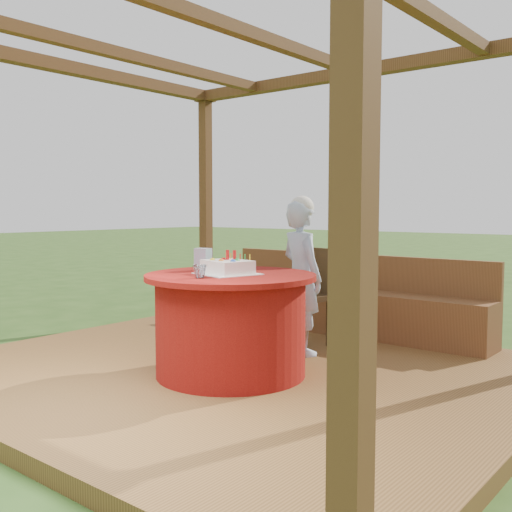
{
  "coord_description": "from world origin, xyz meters",
  "views": [
    {
      "loc": [
        3.11,
        -3.59,
        1.39
      ],
      "look_at": [
        0.0,
        0.25,
        1.0
      ],
      "focal_mm": 42.0,
      "sensor_mm": 36.0,
      "label": 1
    }
  ],
  "objects_px": {
    "chair": "(306,290)",
    "gift_bag": "(203,259)",
    "elderly_woman": "(301,275)",
    "birthday_cake": "(227,267)",
    "drinking_glass": "(200,271)",
    "table": "(231,324)",
    "bench": "(346,307)"
  },
  "relations": [
    {
      "from": "birthday_cake",
      "to": "gift_bag",
      "type": "distance_m",
      "value": 0.34
    },
    {
      "from": "bench",
      "to": "gift_bag",
      "type": "height_order",
      "value": "gift_bag"
    },
    {
      "from": "table",
      "to": "gift_bag",
      "type": "relative_size",
      "value": 7.26
    },
    {
      "from": "elderly_woman",
      "to": "gift_bag",
      "type": "distance_m",
      "value": 0.93
    },
    {
      "from": "table",
      "to": "birthday_cake",
      "type": "height_order",
      "value": "birthday_cake"
    },
    {
      "from": "birthday_cake",
      "to": "gift_bag",
      "type": "xyz_separation_m",
      "value": [
        -0.33,
        0.08,
        0.04
      ]
    },
    {
      "from": "birthday_cake",
      "to": "drinking_glass",
      "type": "bearing_deg",
      "value": -86.36
    },
    {
      "from": "gift_bag",
      "to": "birthday_cake",
      "type": "bearing_deg",
      "value": -16.89
    },
    {
      "from": "bench",
      "to": "chair",
      "type": "xyz_separation_m",
      "value": [
        -0.01,
        -0.7,
        0.24
      ]
    },
    {
      "from": "table",
      "to": "chair",
      "type": "height_order",
      "value": "chair"
    },
    {
      "from": "chair",
      "to": "drinking_glass",
      "type": "xyz_separation_m",
      "value": [
        0.14,
        -1.56,
        0.31
      ]
    },
    {
      "from": "bench",
      "to": "elderly_woman",
      "type": "distance_m",
      "value": 1.12
    },
    {
      "from": "bench",
      "to": "drinking_glass",
      "type": "distance_m",
      "value": 2.33
    },
    {
      "from": "bench",
      "to": "birthday_cake",
      "type": "distance_m",
      "value": 2.02
    },
    {
      "from": "table",
      "to": "drinking_glass",
      "type": "xyz_separation_m",
      "value": [
        0.01,
        -0.34,
        0.43
      ]
    },
    {
      "from": "bench",
      "to": "elderly_woman",
      "type": "bearing_deg",
      "value": -81.54
    },
    {
      "from": "elderly_woman",
      "to": "birthday_cake",
      "type": "xyz_separation_m",
      "value": [
        -0.05,
        -0.92,
        0.14
      ]
    },
    {
      "from": "table",
      "to": "drinking_glass",
      "type": "relative_size",
      "value": 12.63
    },
    {
      "from": "elderly_woman",
      "to": "gift_bag",
      "type": "bearing_deg",
      "value": -114.52
    },
    {
      "from": "drinking_glass",
      "to": "birthday_cake",
      "type": "bearing_deg",
      "value": 93.64
    },
    {
      "from": "gift_bag",
      "to": "drinking_glass",
      "type": "bearing_deg",
      "value": -51.8
    },
    {
      "from": "table",
      "to": "drinking_glass",
      "type": "bearing_deg",
      "value": -88.64
    },
    {
      "from": "chair",
      "to": "bench",
      "type": "bearing_deg",
      "value": 89.03
    },
    {
      "from": "chair",
      "to": "gift_bag",
      "type": "relative_size",
      "value": 5.05
    },
    {
      "from": "table",
      "to": "drinking_glass",
      "type": "height_order",
      "value": "drinking_glass"
    },
    {
      "from": "table",
      "to": "gift_bag",
      "type": "xyz_separation_m",
      "value": [
        -0.35,
        0.06,
        0.47
      ]
    },
    {
      "from": "table",
      "to": "drinking_glass",
      "type": "distance_m",
      "value": 0.55
    },
    {
      "from": "birthday_cake",
      "to": "chair",
      "type": "bearing_deg",
      "value": 95.37
    },
    {
      "from": "table",
      "to": "elderly_woman",
      "type": "xyz_separation_m",
      "value": [
        0.04,
        0.9,
        0.3
      ]
    },
    {
      "from": "bench",
      "to": "gift_bag",
      "type": "distance_m",
      "value": 1.97
    },
    {
      "from": "bench",
      "to": "table",
      "type": "bearing_deg",
      "value": -86.52
    },
    {
      "from": "chair",
      "to": "birthday_cake",
      "type": "bearing_deg",
      "value": -84.63
    }
  ]
}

